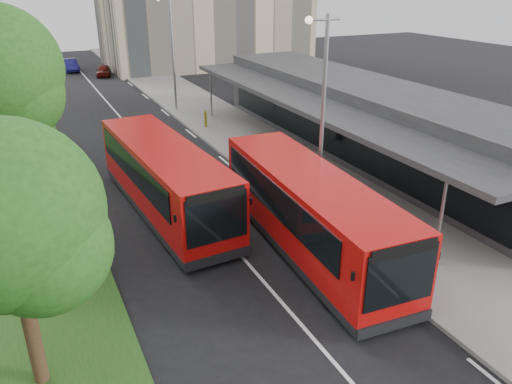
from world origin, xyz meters
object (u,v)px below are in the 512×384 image
(tree_near, at_px, (8,226))
(litter_bin, at_px, (262,143))
(lamp_post_near, at_px, (321,108))
(car_far, at_px, (70,65))
(bus_main, at_px, (309,213))
(lamp_post_far, at_px, (171,47))
(bollard, at_px, (205,119))
(tree_far, at_px, (1,62))
(bus_second, at_px, (165,179))
(car_near, at_px, (103,70))

(tree_near, distance_m, litter_bin, 18.91)
(lamp_post_near, relative_size, car_far, 2.07)
(bus_main, bearing_deg, litter_bin, 76.15)
(lamp_post_far, bearing_deg, car_far, 103.00)
(tree_near, bearing_deg, bollard, 59.40)
(tree_near, relative_size, bus_main, 0.64)
(tree_near, xyz_separation_m, bus_main, (9.45, 2.78, -2.86))
(bus_main, height_order, bollard, bus_main)
(litter_bin, distance_m, bollard, 6.27)
(tree_far, xyz_separation_m, bus_second, (5.63, -15.79, -3.01))
(lamp_post_near, bearing_deg, bus_second, 149.30)
(bus_main, distance_m, litter_bin, 11.20)
(bus_main, relative_size, car_near, 3.30)
(car_far, bearing_deg, lamp_post_near, -86.16)
(car_near, height_order, car_far, car_far)
(bus_second, relative_size, litter_bin, 11.04)
(car_near, xyz_separation_m, car_far, (-2.72, 4.38, 0.08))
(lamp_post_far, bearing_deg, bus_main, -94.34)
(tree_near, bearing_deg, litter_bin, 46.50)
(tree_far, height_order, lamp_post_far, lamp_post_far)
(tree_near, relative_size, bollard, 6.36)
(tree_near, relative_size, lamp_post_far, 0.85)
(lamp_post_far, height_order, car_near, lamp_post_far)
(lamp_post_near, distance_m, car_far, 42.17)
(tree_far, relative_size, car_far, 1.82)
(lamp_post_far, relative_size, bus_main, 0.75)
(litter_bin, relative_size, car_far, 0.25)
(litter_bin, height_order, car_far, car_far)
(tree_near, height_order, litter_bin, tree_near)
(tree_near, relative_size, car_near, 2.10)
(lamp_post_near, bearing_deg, lamp_post_far, 90.00)
(litter_bin, bearing_deg, bollard, 100.70)
(tree_near, relative_size, tree_far, 0.97)
(car_near, bearing_deg, tree_near, -88.02)
(lamp_post_near, relative_size, car_near, 2.47)
(bollard, xyz_separation_m, car_far, (-5.47, 27.02, -0.05))
(lamp_post_near, xyz_separation_m, lamp_post_far, (0.00, 20.00, 0.00))
(tree_far, xyz_separation_m, car_far, (6.12, 22.62, -3.90))
(bollard, bearing_deg, lamp_post_far, 94.98)
(bus_second, height_order, litter_bin, bus_second)
(litter_bin, distance_m, car_far, 33.83)
(bus_second, bearing_deg, bollard, 58.76)
(litter_bin, relative_size, car_near, 0.30)
(bus_second, distance_m, litter_bin, 8.89)
(bus_main, bearing_deg, car_far, 97.73)
(bollard, distance_m, car_far, 27.56)
(car_near, relative_size, car_far, 0.84)
(bus_main, xyz_separation_m, car_far, (-3.32, 43.84, -0.90))
(lamp_post_near, height_order, bus_main, lamp_post_near)
(lamp_post_near, height_order, car_far, lamp_post_near)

